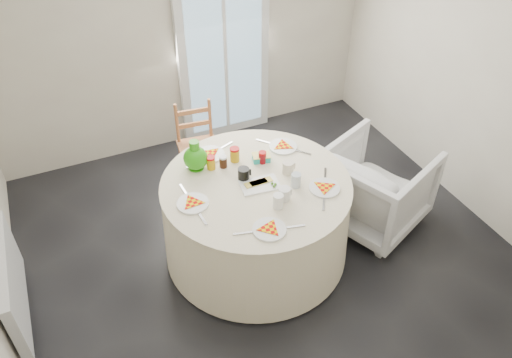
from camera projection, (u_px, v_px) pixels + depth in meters
name	position (u px, v px, depth m)	size (l,w,h in m)	color
floor	(268.00, 255.00, 4.29)	(4.00, 4.00, 0.00)	black
wall_back	(183.00, 26.00, 4.89)	(4.00, 0.02, 2.60)	#BCB5A3
wall_right	(489.00, 73.00, 4.11)	(0.02, 4.00, 2.60)	#BCB5A3
glass_door	(223.00, 45.00, 5.14)	(1.00, 0.08, 2.10)	silver
radiator	(13.00, 283.00, 3.57)	(0.07, 1.00, 0.55)	silver
table	(256.00, 219.00, 4.09)	(1.53, 1.53, 0.78)	beige
wooden_chair	(198.00, 143.00, 4.78)	(0.38, 0.36, 0.85)	#C66840
armchair	(375.00, 186.00, 4.40)	(0.82, 0.77, 0.85)	silver
place_settings	(256.00, 182.00, 3.84)	(1.29, 1.29, 0.02)	silver
jar_cluster	(236.00, 160.00, 3.98)	(0.46, 0.23, 0.14)	#856216
butter_tub	(261.00, 158.00, 4.06)	(0.14, 0.10, 0.06)	#18A59C
green_pitcher	(195.00, 157.00, 3.93)	(0.19, 0.19, 0.25)	#2DA213
cheese_platter	(260.00, 185.00, 3.82)	(0.30, 0.19, 0.04)	white
mugs_glasses	(271.00, 177.00, 3.83)	(0.68, 0.68, 0.12)	gray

